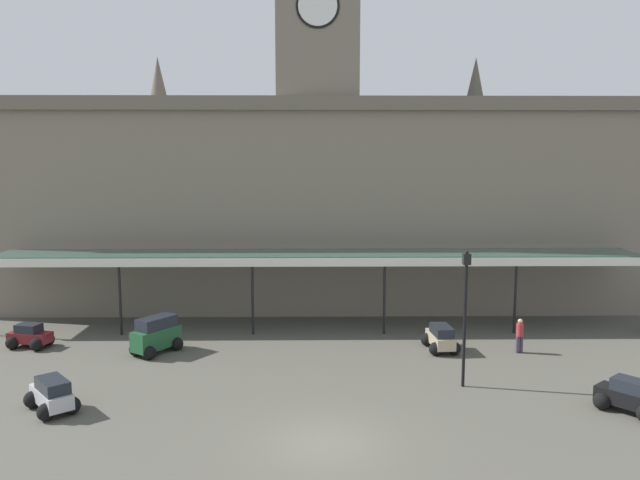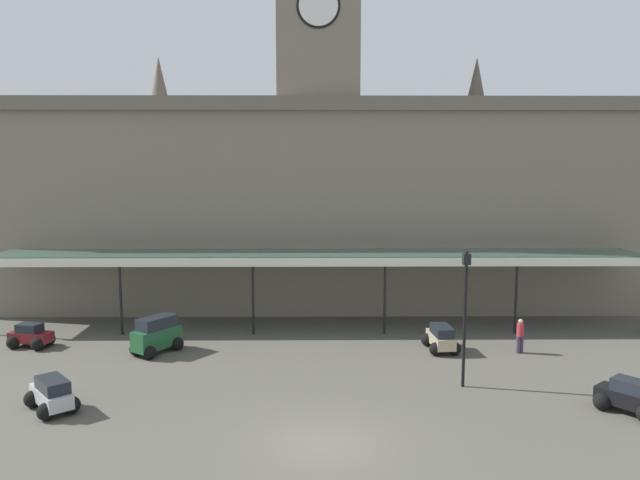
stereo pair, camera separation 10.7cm
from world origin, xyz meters
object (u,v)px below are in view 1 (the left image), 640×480
(car_beige_estate, at_px, (441,339))
(victorian_lamppost, at_px, (465,304))
(car_green_van, at_px, (156,337))
(car_silver_estate, at_px, (52,396))
(pedestrian_near_entrance, at_px, (520,334))
(car_maroon_sedan, at_px, (30,338))
(car_black_estate, at_px, (630,398))

(car_beige_estate, bearing_deg, victorian_lamppost, -91.00)
(car_beige_estate, distance_m, car_green_van, 13.74)
(car_silver_estate, distance_m, pedestrian_near_entrance, 20.71)
(car_silver_estate, xyz_separation_m, pedestrian_near_entrance, (19.59, 6.69, 0.34))
(car_maroon_sedan, distance_m, victorian_lamppost, 21.12)
(car_green_van, bearing_deg, car_silver_estate, -107.19)
(car_green_van, xyz_separation_m, car_black_estate, (19.12, -7.33, -0.24))
(car_beige_estate, height_order, victorian_lamppost, victorian_lamppost)
(car_maroon_sedan, distance_m, pedestrian_near_entrance, 24.00)
(car_green_van, bearing_deg, pedestrian_near_entrance, -0.61)
(car_black_estate, bearing_deg, pedestrian_near_entrance, 103.01)
(pedestrian_near_entrance, bearing_deg, car_green_van, 179.39)
(car_green_van, distance_m, car_black_estate, 20.48)
(car_beige_estate, bearing_deg, car_silver_estate, -155.94)
(victorian_lamppost, bearing_deg, car_maroon_sedan, 164.54)
(car_silver_estate, relative_size, pedestrian_near_entrance, 1.44)
(car_beige_estate, bearing_deg, car_black_estate, -54.52)
(car_black_estate, xyz_separation_m, victorian_lamppost, (-5.46, 2.74, 2.89))
(car_beige_estate, bearing_deg, pedestrian_near_entrance, -6.07)
(pedestrian_near_entrance, bearing_deg, car_silver_estate, -161.15)
(car_green_van, bearing_deg, car_black_estate, -20.99)
(car_black_estate, relative_size, victorian_lamppost, 0.43)
(car_beige_estate, relative_size, car_maroon_sedan, 1.05)
(car_beige_estate, bearing_deg, car_green_van, -179.13)
(car_maroon_sedan, xyz_separation_m, pedestrian_near_entrance, (23.97, -1.17, 0.41))
(car_beige_estate, xyz_separation_m, victorian_lamppost, (-0.08, -4.80, 2.89))
(pedestrian_near_entrance, bearing_deg, car_black_estate, -76.99)
(car_silver_estate, relative_size, car_black_estate, 1.00)
(pedestrian_near_entrance, bearing_deg, car_beige_estate, 173.93)
(car_beige_estate, xyz_separation_m, car_silver_estate, (-15.87, -7.08, 0.00))
(car_green_van, height_order, car_black_estate, car_green_van)
(victorian_lamppost, bearing_deg, car_green_van, 161.41)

